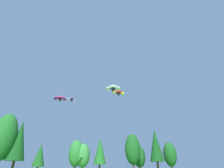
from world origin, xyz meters
name	(u,v)px	position (x,y,z in m)	size (l,w,h in m)	color
treeline_tree_c	(4,136)	(-20.61, 50.55, 9.28)	(5.94, 5.94, 15.32)	#472D19
treeline_tree_d	(19,140)	(-17.03, 50.99, 8.61)	(4.62, 4.62, 13.74)	#472D19
treeline_tree_e	(40,155)	(-11.20, 54.33, 5.21)	(3.43, 3.43, 8.33)	#472D19
treeline_tree_f	(76,153)	(-0.69, 55.26, 6.04)	(4.49, 4.49, 9.98)	#472D19
treeline_tree_g	(83,155)	(1.49, 54.53, 5.40)	(4.21, 4.21, 8.93)	#472D19
treeline_tree_h	(100,151)	(6.95, 54.33, 6.95)	(4.04, 4.04, 11.10)	#472D19
treeline_tree_i	(133,149)	(17.03, 50.48, 7.42)	(5.11, 5.11, 12.26)	#472D19
treeline_tree_j	(139,157)	(21.74, 54.52, 5.38)	(4.20, 4.20, 8.89)	#472D19
treeline_tree_k	(156,145)	(26.36, 50.51, 9.11)	(4.80, 4.80, 14.54)	#472D19
treeline_tree_l	(170,154)	(32.43, 50.95, 6.26)	(4.59, 4.59, 10.34)	#472D19
parafoil_kite_high_magenta	(60,99)	(-8.51, 45.32, 19.63)	(7.67, 22.01, 18.91)	#D12893
parafoil_kite_mid_white	(113,89)	(2.96, 33.00, 19.52)	(3.95, 9.78, 18.81)	white
parafoil_kite_far_purple	(72,100)	(-5.93, 39.60, 17.65)	(4.38, 16.40, 16.63)	purple
parafoil_kite_low_red_yellow	(118,93)	(5.15, 34.71, 19.32)	(4.84, 10.79, 18.57)	red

